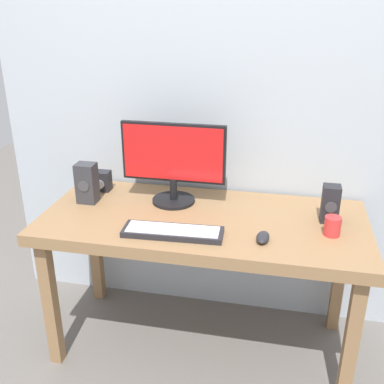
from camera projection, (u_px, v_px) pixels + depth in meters
name	position (u px, v px, depth m)	size (l,w,h in m)	color
ground_plane	(202.00, 342.00, 2.39)	(6.00, 6.00, 0.00)	slate
wall_back	(219.00, 35.00, 2.14)	(2.32, 0.04, 3.00)	#B2BCC6
desk	(203.00, 231.00, 2.13)	(1.49, 0.68, 0.73)	#936D47
monitor	(173.00, 161.00, 2.18)	(0.51, 0.21, 0.40)	black
keyboard_primary	(173.00, 232.00, 1.94)	(0.44, 0.15, 0.03)	#232328
mouse	(263.00, 237.00, 1.89)	(0.05, 0.10, 0.03)	#232328
speaker_right	(330.00, 204.00, 2.03)	(0.08, 0.08, 0.17)	#232328
speaker_left	(87.00, 183.00, 2.22)	(0.09, 0.08, 0.20)	#333338
audio_controller	(103.00, 181.00, 2.37)	(0.08, 0.08, 0.11)	#232328
coffee_mug	(332.00, 226.00, 1.92)	(0.07, 0.07, 0.08)	red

